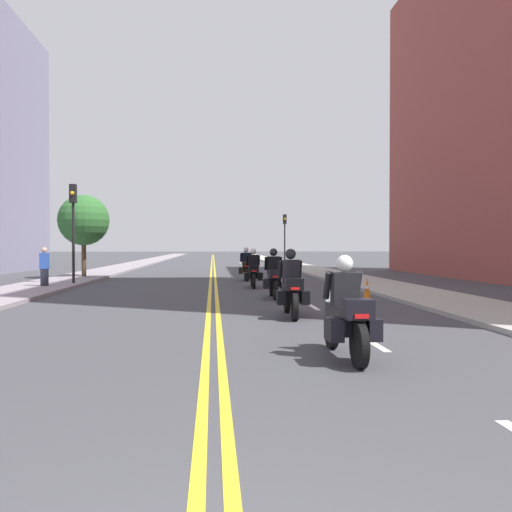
# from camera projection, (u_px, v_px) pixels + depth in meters

# --- Properties ---
(ground_plane) EXTENTS (264.00, 264.00, 0.00)m
(ground_plane) POSITION_uv_depth(u_px,v_px,m) (213.00, 266.00, 50.00)
(ground_plane) COLOR #3E3E43
(sidewalk_left) EXTENTS (2.83, 144.00, 0.12)m
(sidewalk_left) POSITION_uv_depth(u_px,v_px,m) (132.00, 265.00, 49.46)
(sidewalk_left) COLOR gray
(sidewalk_left) RESTS_ON ground
(sidewalk_right) EXTENTS (2.83, 144.00, 0.12)m
(sidewalk_right) POSITION_uv_depth(u_px,v_px,m) (292.00, 265.00, 50.54)
(sidewalk_right) COLOR #A3A297
(sidewalk_right) RESTS_ON ground
(centreline_yellow_inner) EXTENTS (0.12, 132.00, 0.01)m
(centreline_yellow_inner) POSITION_uv_depth(u_px,v_px,m) (212.00, 266.00, 49.99)
(centreline_yellow_inner) COLOR yellow
(centreline_yellow_inner) RESTS_ON ground
(centreline_yellow_outer) EXTENTS (0.12, 132.00, 0.01)m
(centreline_yellow_outer) POSITION_uv_depth(u_px,v_px,m) (214.00, 266.00, 50.01)
(centreline_yellow_outer) COLOR yellow
(centreline_yellow_outer) RESTS_ON ground
(lane_dashes_white) EXTENTS (0.14, 56.40, 0.01)m
(lane_dashes_white) POSITION_uv_depth(u_px,v_px,m) (264.00, 277.00, 31.27)
(lane_dashes_white) COLOR silver
(lane_dashes_white) RESTS_ON ground
(building_right_1) EXTENTS (6.41, 17.63, 18.67)m
(building_right_1) POSITION_uv_depth(u_px,v_px,m) (492.00, 113.00, 32.33)
(building_right_1) COLOR #98453D
(building_right_1) RESTS_ON ground
(motorcycle_0) EXTENTS (0.78, 2.25, 1.58)m
(motorcycle_0) POSITION_uv_depth(u_px,v_px,m) (346.00, 316.00, 8.55)
(motorcycle_0) COLOR black
(motorcycle_0) RESTS_ON ground
(motorcycle_1) EXTENTS (0.77, 2.31, 1.65)m
(motorcycle_1) POSITION_uv_depth(u_px,v_px,m) (291.00, 289.00, 13.65)
(motorcycle_1) COLOR black
(motorcycle_1) RESTS_ON ground
(motorcycle_2) EXTENTS (0.77, 2.11, 1.65)m
(motorcycle_2) POSITION_uv_depth(u_px,v_px,m) (274.00, 278.00, 18.62)
(motorcycle_2) COLOR black
(motorcycle_2) RESTS_ON ground
(motorcycle_3) EXTENTS (0.77, 2.18, 1.63)m
(motorcycle_3) POSITION_uv_depth(u_px,v_px,m) (253.00, 272.00, 23.43)
(motorcycle_3) COLOR black
(motorcycle_3) RESTS_ON ground
(motorcycle_4) EXTENTS (0.77, 2.28, 1.66)m
(motorcycle_4) POSITION_uv_depth(u_px,v_px,m) (246.00, 267.00, 28.32)
(motorcycle_4) COLOR black
(motorcycle_4) RESTS_ON ground
(traffic_cone_0) EXTENTS (0.34, 0.34, 0.80)m
(traffic_cone_0) POSITION_uv_depth(u_px,v_px,m) (367.00, 291.00, 16.67)
(traffic_cone_0) COLOR black
(traffic_cone_0) RESTS_ON ground
(traffic_light_near) EXTENTS (0.28, 0.38, 4.39)m
(traffic_light_near) POSITION_uv_depth(u_px,v_px,m) (73.00, 215.00, 24.44)
(traffic_light_near) COLOR black
(traffic_light_near) RESTS_ON ground
(traffic_light_far) EXTENTS (0.28, 0.38, 4.38)m
(traffic_light_far) POSITION_uv_depth(u_px,v_px,m) (285.00, 230.00, 47.56)
(traffic_light_far) COLOR black
(traffic_light_far) RESTS_ON ground
(pedestrian_0) EXTENTS (0.38, 0.25, 1.67)m
(pedestrian_0) POSITION_uv_depth(u_px,v_px,m) (44.00, 267.00, 22.72)
(pedestrian_0) COLOR #212532
(pedestrian_0) RESTS_ON ground
(street_tree_0) EXTENTS (2.68, 2.68, 4.43)m
(street_tree_0) POSITION_uv_depth(u_px,v_px,m) (84.00, 220.00, 29.95)
(street_tree_0) COLOR #4B3A24
(street_tree_0) RESTS_ON ground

